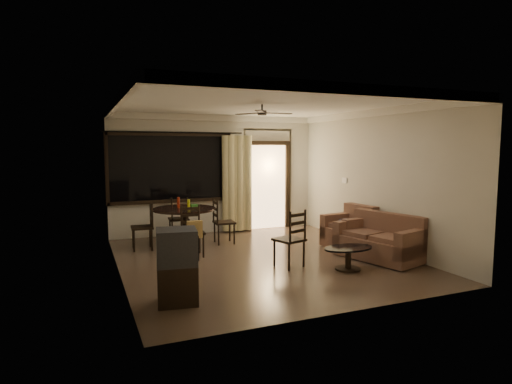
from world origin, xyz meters
name	(u,v)px	position (x,y,z in m)	size (l,w,h in m)	color
ground	(262,259)	(0.00, 0.00, 0.00)	(5.50, 5.50, 0.00)	#7F6651
room_shell	(255,157)	(0.59, 1.77, 1.83)	(5.50, 6.70, 5.50)	beige
dining_table	(184,216)	(-1.07, 1.55, 0.63)	(1.28, 1.28, 1.02)	black
dining_chair_west	(143,236)	(-1.91, 1.59, 0.28)	(0.44, 0.44, 0.95)	black
dining_chair_east	(224,230)	(-0.24, 1.50, 0.28)	(0.44, 0.44, 0.95)	black
dining_chair_south	(193,240)	(-1.12, 0.69, 0.31)	(0.44, 0.50, 0.95)	black
dining_chair_north	(179,227)	(-1.03, 2.29, 0.28)	(0.44, 0.44, 0.95)	black
tv_cabinet	(177,266)	(-1.91, -1.63, 0.50)	(0.59, 0.54, 0.99)	black
sofa	(380,241)	(2.02, -0.82, 0.32)	(1.18, 1.68, 0.81)	#43291F
armchair	(351,230)	(2.04, 0.15, 0.35)	(0.93, 0.93, 0.84)	#43291F
coffee_table	(348,255)	(1.06, -1.19, 0.26)	(0.88, 0.53, 0.38)	black
side_chair	(290,250)	(0.24, -0.65, 0.30)	(0.55, 0.55, 0.99)	black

